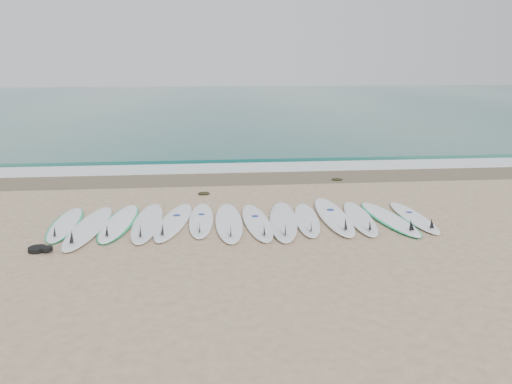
{
  "coord_description": "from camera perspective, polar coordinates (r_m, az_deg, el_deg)",
  "views": [
    {
      "loc": [
        -0.7,
        -10.06,
        3.3
      ],
      "look_at": [
        0.39,
        0.96,
        0.4
      ],
      "focal_mm": 35.0,
      "sensor_mm": 36.0,
      "label": 1
    }
  ],
  "objects": [
    {
      "name": "surfboard_7",
      "position": [
        10.41,
        0.15,
        -3.47
      ],
      "size": [
        0.66,
        2.61,
        0.33
      ],
      "rotation": [
        0.0,
        0.0,
        0.05
      ],
      "color": "white",
      "rests_on": "ground"
    },
    {
      "name": "ground",
      "position": [
        10.61,
        -1.59,
        -3.45
      ],
      "size": [
        120.0,
        120.0,
        0.0
      ],
      "primitive_type": "plane",
      "color": "tan"
    },
    {
      "name": "leash_coil",
      "position": [
        9.78,
        -23.5,
        -6.0
      ],
      "size": [
        0.46,
        0.36,
        0.11
      ],
      "color": "black",
      "rests_on": "ground"
    },
    {
      "name": "seaweed_far",
      "position": [
        14.48,
        9.25,
        1.44
      ],
      "size": [
        0.32,
        0.25,
        0.06
      ],
      "primitive_type": "ellipsoid",
      "color": "black",
      "rests_on": "ground"
    },
    {
      "name": "surfboard_9",
      "position": [
        10.65,
        5.86,
        -3.15
      ],
      "size": [
        0.74,
        2.44,
        0.31
      ],
      "rotation": [
        0.0,
        0.0,
        -0.1
      ],
      "color": "white",
      "rests_on": "ground"
    },
    {
      "name": "surfboard_8",
      "position": [
        10.5,
        3.15,
        -3.32
      ],
      "size": [
        0.89,
        2.85,
        0.36
      ],
      "rotation": [
        0.0,
        0.0,
        -0.11
      ],
      "color": "silver",
      "rests_on": "ground"
    },
    {
      "name": "surfboard_2",
      "position": [
        10.79,
        -15.41,
        -3.41
      ],
      "size": [
        0.81,
        2.64,
        0.33
      ],
      "rotation": [
        0.0,
        0.0,
        -0.07
      ],
      "color": "white",
      "rests_on": "ground"
    },
    {
      "name": "surfboard_10",
      "position": [
        10.92,
        8.91,
        -2.74
      ],
      "size": [
        0.66,
        2.89,
        0.37
      ],
      "rotation": [
        0.0,
        0.0,
        -0.02
      ],
      "color": "white",
      "rests_on": "ground"
    },
    {
      "name": "surfboard_12",
      "position": [
        11.06,
        15.04,
        -2.94
      ],
      "size": [
        0.9,
        2.61,
        0.32
      ],
      "rotation": [
        0.0,
        0.0,
        0.11
      ],
      "color": "white",
      "rests_on": "ground"
    },
    {
      "name": "wave_crest",
      "position": [
        17.38,
        -3.25,
        3.87
      ],
      "size": [
        120.0,
        1.0,
        0.1
      ],
      "primitive_type": "cube",
      "color": "#246259",
      "rests_on": "ground"
    },
    {
      "name": "foam_band",
      "position": [
        15.92,
        -3.01,
        2.76
      ],
      "size": [
        120.0,
        1.4,
        0.04
      ],
      "primitive_type": "cube",
      "color": "silver",
      "rests_on": "ground"
    },
    {
      "name": "surfboard_0",
      "position": [
        11.06,
        -20.98,
        -3.45
      ],
      "size": [
        0.66,
        2.39,
        0.3
      ],
      "rotation": [
        0.0,
        0.0,
        0.04
      ],
      "color": "white",
      "rests_on": "ground"
    },
    {
      "name": "surfboard_4",
      "position": [
        10.59,
        -9.43,
        -3.35
      ],
      "size": [
        0.97,
        2.73,
        0.34
      ],
      "rotation": [
        0.0,
        0.0,
        -0.16
      ],
      "color": "white",
      "rests_on": "ground"
    },
    {
      "name": "wet_sand_band",
      "position": [
        14.56,
        -2.75,
        1.58
      ],
      "size": [
        120.0,
        1.8,
        0.01
      ],
      "primitive_type": "cube",
      "color": "brown",
      "rests_on": "ground"
    },
    {
      "name": "ocean",
      "position": [
        42.69,
        -4.76,
        10.2
      ],
      "size": [
        120.0,
        55.0,
        0.03
      ],
      "primitive_type": "cube",
      "color": "#246259",
      "rests_on": "ground"
    },
    {
      "name": "surfboard_6",
      "position": [
        10.41,
        -3.12,
        -3.47
      ],
      "size": [
        0.58,
        2.72,
        0.35
      ],
      "rotation": [
        0.0,
        0.0,
        -0.01
      ],
      "color": "white",
      "rests_on": "ground"
    },
    {
      "name": "surfboard_1",
      "position": [
        10.62,
        -18.66,
        -3.87
      ],
      "size": [
        0.78,
        2.88,
        0.36
      ],
      "rotation": [
        0.0,
        0.0,
        -0.07
      ],
      "color": "white",
      "rests_on": "ground"
    },
    {
      "name": "seaweed_near",
      "position": [
        12.85,
        -5.98,
        -0.15
      ],
      "size": [
        0.31,
        0.24,
        0.06
      ],
      "primitive_type": "ellipsoid",
      "color": "black",
      "rests_on": "ground"
    },
    {
      "name": "surfboard_11",
      "position": [
        10.9,
        11.84,
        -2.96
      ],
      "size": [
        0.73,
        2.53,
        0.32
      ],
      "rotation": [
        0.0,
        0.0,
        -0.09
      ],
      "color": "white",
      "rests_on": "ground"
    },
    {
      "name": "surfboard_13",
      "position": [
        11.27,
        17.67,
        -2.79
      ],
      "size": [
        0.53,
        2.34,
        0.3
      ],
      "rotation": [
        0.0,
        0.0,
        0.02
      ],
      "color": "white",
      "rests_on": "ground"
    },
    {
      "name": "surfboard_5",
      "position": [
        10.63,
        -6.3,
        -3.19
      ],
      "size": [
        0.56,
        2.48,
        0.32
      ],
      "rotation": [
        0.0,
        0.0,
        -0.02
      ],
      "color": "white",
      "rests_on": "ground"
    },
    {
      "name": "surfboard_3",
      "position": [
        10.62,
        -12.35,
        -3.44
      ],
      "size": [
        0.61,
        2.75,
        0.35
      ],
      "rotation": [
        0.0,
        0.0,
        -0.01
      ],
      "color": "white",
      "rests_on": "ground"
    }
  ]
}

